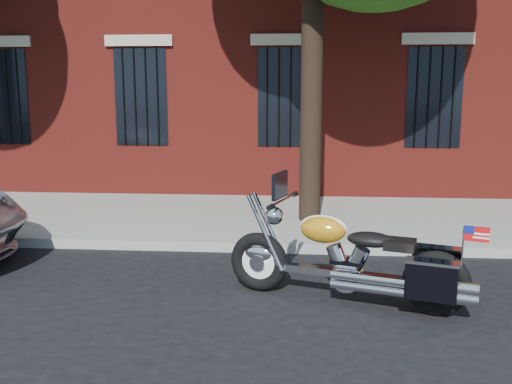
{
  "coord_description": "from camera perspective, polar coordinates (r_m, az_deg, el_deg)",
  "views": [
    {
      "loc": [
        0.32,
        -6.77,
        2.4
      ],
      "look_at": [
        -0.26,
        0.8,
        1.01
      ],
      "focal_mm": 40.0,
      "sensor_mm": 36.0,
      "label": 1
    }
  ],
  "objects": [
    {
      "name": "ground",
      "position": [
        7.19,
        1.63,
        -9.11
      ],
      "size": [
        120.0,
        120.0,
        0.0
      ],
      "primitive_type": "plane",
      "color": "black",
      "rests_on": "ground"
    },
    {
      "name": "curb",
      "position": [
        8.48,
        2.09,
        -5.53
      ],
      "size": [
        40.0,
        0.16,
        0.15
      ],
      "primitive_type": "cube",
      "color": "gray",
      "rests_on": "ground"
    },
    {
      "name": "sidewalk",
      "position": [
        10.3,
        2.52,
        -2.66
      ],
      "size": [
        40.0,
        3.6,
        0.15
      ],
      "primitive_type": "cube",
      "color": "gray",
      "rests_on": "ground"
    },
    {
      "name": "motorcycle",
      "position": [
        6.46,
        9.92,
        -6.97
      ],
      "size": [
        2.66,
        1.39,
        1.44
      ],
      "rotation": [
        0.0,
        0.0,
        -0.31
      ],
      "color": "black",
      "rests_on": "ground"
    }
  ]
}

